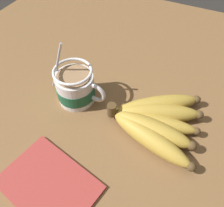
# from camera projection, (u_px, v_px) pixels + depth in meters

# --- Properties ---
(table) EXTENTS (1.08, 1.08, 0.03)m
(table) POSITION_uv_depth(u_px,v_px,m) (111.00, 106.00, 0.52)
(table) COLOR brown
(table) RESTS_ON ground
(coffee_mug) EXTENTS (0.14, 0.09, 0.15)m
(coffee_mug) POSITION_uv_depth(u_px,v_px,m) (76.00, 87.00, 0.49)
(coffee_mug) COLOR silver
(coffee_mug) RESTS_ON table
(banana_bunch) EXTENTS (0.20, 0.20, 0.04)m
(banana_bunch) POSITION_uv_depth(u_px,v_px,m) (155.00, 121.00, 0.45)
(banana_bunch) COLOR #4C381E
(banana_bunch) RESTS_ON table
(napkin) EXTENTS (0.19, 0.15, 0.01)m
(napkin) POSITION_uv_depth(u_px,v_px,m) (49.00, 184.00, 0.38)
(napkin) COLOR #A33833
(napkin) RESTS_ON table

